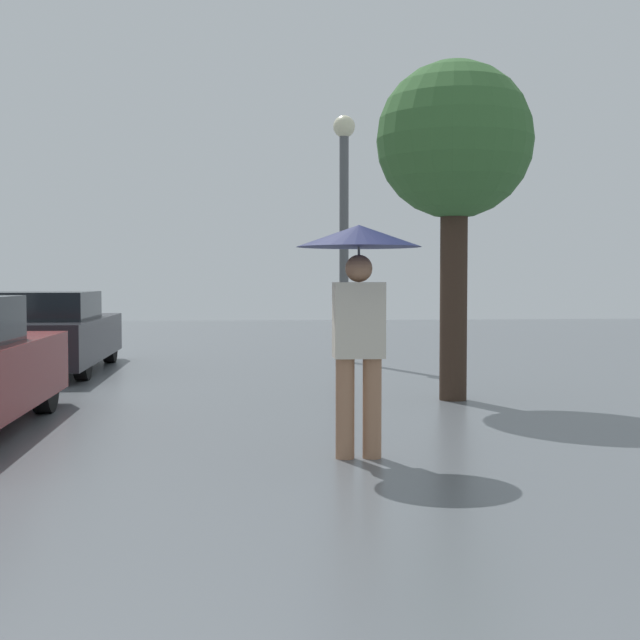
{
  "coord_description": "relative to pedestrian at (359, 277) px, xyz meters",
  "views": [
    {
      "loc": [
        -0.38,
        -0.96,
        1.39
      ],
      "look_at": [
        0.27,
        5.89,
        1.08
      ],
      "focal_mm": 50.0,
      "sensor_mm": 36.0,
      "label": 1
    }
  ],
  "objects": [
    {
      "name": "parked_car_farthest",
      "position": [
        -3.91,
        7.06,
        -0.83
      ],
      "size": [
        1.85,
        4.36,
        1.22
      ],
      "color": "black",
      "rests_on": "ground_plane"
    },
    {
      "name": "pedestrian",
      "position": [
        0.0,
        0.0,
        0.0
      ],
      "size": [
        0.97,
        0.97,
        1.82
      ],
      "color": "#9E7051",
      "rests_on": "ground_plane"
    },
    {
      "name": "tree",
      "position": [
        1.56,
        3.27,
        1.52
      ],
      "size": [
        1.81,
        1.81,
        3.91
      ],
      "color": "#38281E",
      "rests_on": "ground_plane"
    },
    {
      "name": "street_lamp",
      "position": [
        0.89,
        8.29,
        1.26
      ],
      "size": [
        0.38,
        0.38,
        4.19
      ],
      "color": "#515456",
      "rests_on": "ground_plane"
    }
  ]
}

